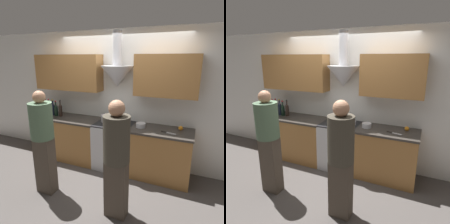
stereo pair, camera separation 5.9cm
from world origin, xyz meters
TOP-DOWN VIEW (x-y plane):
  - ground_plane at (0.00, 0.00)m, footprint 12.00×12.00m
  - wall_back at (-0.07, 0.57)m, footprint 8.40×0.60m
  - counter_left at (-1.07, 0.30)m, footprint 1.46×0.62m
  - counter_right at (0.88, 0.30)m, footprint 1.08×0.62m
  - stove_range at (0.00, 0.30)m, footprint 0.70×0.60m
  - wine_bottle_0 at (-1.71, 0.31)m, footprint 0.07×0.07m
  - wine_bottle_1 at (-1.61, 0.31)m, footprint 0.08×0.08m
  - wine_bottle_2 at (-1.51, 0.29)m, footprint 0.07×0.07m
  - wine_bottle_3 at (-1.42, 0.31)m, footprint 0.08×0.08m
  - wine_bottle_4 at (-1.34, 0.31)m, footprint 0.08×0.08m
  - wine_bottle_5 at (-1.23, 0.31)m, footprint 0.08×0.08m
  - stock_pot at (-0.16, 0.36)m, footprint 0.26×0.26m
  - mixing_bowl at (0.16, 0.33)m, footprint 0.27×0.27m
  - orange_fruit at (1.18, 0.42)m, footprint 0.07×0.07m
  - saucepan at (0.52, 0.30)m, footprint 0.17×0.17m
  - chefs_knife at (1.01, 0.20)m, footprint 0.25×0.09m
  - person_foreground_left at (-0.70, -0.82)m, footprint 0.34×0.34m
  - person_foreground_right at (0.51, -0.86)m, footprint 0.34×0.34m

SIDE VIEW (x-z plane):
  - ground_plane at x=0.00m, z-range 0.00..0.00m
  - counter_left at x=-1.07m, z-range 0.00..0.89m
  - counter_right at x=0.88m, z-range 0.00..0.89m
  - stove_range at x=0.00m, z-range 0.00..0.90m
  - person_foreground_right at x=0.51m, z-range 0.08..1.69m
  - chefs_knife at x=1.01m, z-range 0.89..0.90m
  - person_foreground_left at x=-0.70m, z-range 0.08..1.72m
  - mixing_bowl at x=0.16m, z-range 0.89..0.95m
  - orange_fruit at x=1.18m, z-range 0.89..0.97m
  - saucepan at x=0.52m, z-range 0.89..0.97m
  - stock_pot at x=-0.16m, z-range 0.89..1.02m
  - wine_bottle_1 at x=-1.61m, z-range 0.86..1.19m
  - wine_bottle_4 at x=-1.34m, z-range 0.86..1.18m
  - wine_bottle_0 at x=-1.71m, z-range 0.86..1.19m
  - wine_bottle_5 at x=-1.23m, z-range 0.86..1.21m
  - wine_bottle_2 at x=-1.51m, z-range 0.86..1.21m
  - wine_bottle_3 at x=-1.42m, z-range 0.86..1.21m
  - wall_back at x=-0.07m, z-range 0.18..2.78m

